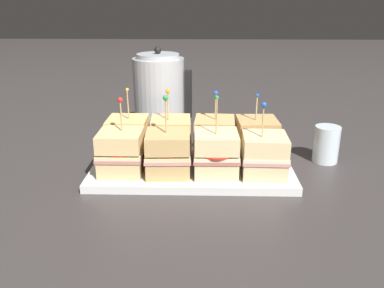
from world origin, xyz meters
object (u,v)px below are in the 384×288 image
(sandwich_front_center_left, at_px, (168,153))
(sandwich_back_center_left, at_px, (171,138))
(sandwich_front_far_left, at_px, (121,152))
(sandwich_back_center_right, at_px, (214,138))
(serving_platter, at_px, (192,167))
(kettle_steel, at_px, (159,96))
(sandwich_front_far_right, at_px, (264,155))
(drinking_glass, at_px, (326,144))
(sandwich_front_center_right, at_px, (216,153))
(sandwich_back_far_right, at_px, (257,138))
(sandwich_back_far_left, at_px, (128,137))

(sandwich_front_center_left, relative_size, sandwich_back_center_left, 1.05)
(sandwich_front_far_left, xyz_separation_m, sandwich_back_center_right, (0.21, 0.10, -0.00))
(serving_platter, height_order, kettle_steel, kettle_steel)
(serving_platter, xyz_separation_m, sandwich_front_far_right, (0.16, -0.05, 0.05))
(serving_platter, xyz_separation_m, sandwich_front_center_left, (-0.05, -0.05, 0.06))
(sandwich_front_far_left, bearing_deg, drinking_glass, 13.72)
(sandwich_front_center_right, xyz_separation_m, sandwich_back_far_right, (0.10, 0.10, -0.00))
(sandwich_front_far_right, bearing_deg, kettle_steel, 129.05)
(sandwich_back_center_left, bearing_deg, sandwich_front_center_right, -43.96)
(sandwich_front_far_left, bearing_deg, sandwich_back_center_left, 44.27)
(kettle_steel, height_order, drinking_glass, kettle_steel)
(sandwich_front_far_right, bearing_deg, drinking_glass, 35.71)
(sandwich_back_center_left, bearing_deg, sandwich_front_center_left, -89.35)
(sandwich_front_far_right, bearing_deg, sandwich_front_center_right, 178.53)
(sandwich_front_center_left, xyz_separation_m, sandwich_back_center_right, (0.10, 0.11, -0.00))
(sandwich_back_center_right, xyz_separation_m, drinking_glass, (0.27, 0.01, -0.02))
(sandwich_back_center_left, xyz_separation_m, drinking_glass, (0.38, 0.02, -0.02))
(sandwich_front_center_left, distance_m, sandwich_back_far_right, 0.23)
(sandwich_front_center_right, bearing_deg, sandwich_back_far_right, 45.76)
(serving_platter, height_order, drinking_glass, drinking_glass)
(sandwich_front_far_left, height_order, sandwich_front_center_left, sandwich_front_center_left)
(serving_platter, relative_size, sandwich_back_center_left, 2.73)
(serving_platter, bearing_deg, sandwich_front_center_left, -133.46)
(sandwich_front_far_right, xyz_separation_m, sandwich_back_far_left, (-0.31, 0.10, 0.00))
(sandwich_front_far_left, relative_size, sandwich_back_far_left, 1.00)
(sandwich_front_center_left, relative_size, sandwich_back_far_right, 1.12)
(sandwich_front_far_right, distance_m, drinking_glass, 0.21)
(sandwich_back_far_left, bearing_deg, sandwich_front_center_right, -26.13)
(serving_platter, bearing_deg, drinking_glass, 11.74)
(sandwich_front_center_left, bearing_deg, sandwich_back_center_right, 45.86)
(kettle_steel, bearing_deg, serving_platter, -69.20)
(sandwich_front_far_right, height_order, kettle_steel, kettle_steel)
(sandwich_back_center_left, distance_m, kettle_steel, 0.22)
(sandwich_front_far_left, distance_m, sandwich_back_far_left, 0.10)
(sandwich_front_far_left, bearing_deg, sandwich_front_center_left, -2.23)
(sandwich_front_far_left, distance_m, sandwich_back_center_left, 0.14)
(sandwich_front_center_right, height_order, sandwich_back_far_left, sandwich_front_center_right)
(sandwich_front_center_right, relative_size, sandwich_back_center_right, 1.08)
(sandwich_front_far_left, distance_m, sandwich_back_far_right, 0.32)
(sandwich_back_far_left, relative_size, kettle_steel, 0.66)
(sandwich_back_center_left, height_order, drinking_glass, sandwich_back_center_left)
(sandwich_front_far_left, xyz_separation_m, drinking_glass, (0.48, 0.12, -0.02))
(sandwich_front_center_left, bearing_deg, sandwich_front_far_left, 177.77)
(sandwich_back_center_right, xyz_separation_m, kettle_steel, (-0.15, 0.21, 0.05))
(sandwich_front_far_right, height_order, sandwich_back_far_left, sandwich_back_far_left)
(sandwich_front_center_right, xyz_separation_m, sandwich_back_center_left, (-0.10, 0.10, -0.00))
(sandwich_back_center_right, bearing_deg, sandwich_front_center_left, -134.14)
(serving_platter, relative_size, sandwich_front_center_right, 2.59)
(sandwich_front_center_right, bearing_deg, sandwich_back_far_left, 153.87)
(sandwich_front_far_right, bearing_deg, serving_platter, 161.02)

